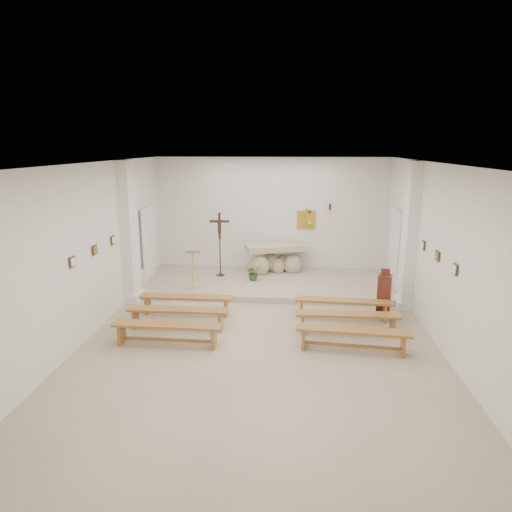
# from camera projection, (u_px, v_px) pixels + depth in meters

# --- Properties ---
(ground) EXTENTS (7.00, 10.00, 0.00)m
(ground) POSITION_uv_depth(u_px,v_px,m) (260.00, 336.00, 9.42)
(ground) COLOR tan
(ground) RESTS_ON ground
(wall_left) EXTENTS (0.02, 10.00, 3.50)m
(wall_left) POSITION_uv_depth(u_px,v_px,m) (90.00, 251.00, 9.26)
(wall_left) COLOR white
(wall_left) RESTS_ON ground
(wall_right) EXTENTS (0.02, 10.00, 3.50)m
(wall_right) POSITION_uv_depth(u_px,v_px,m) (442.00, 257.00, 8.75)
(wall_right) COLOR white
(wall_right) RESTS_ON ground
(wall_back) EXTENTS (7.00, 0.02, 3.50)m
(wall_back) POSITION_uv_depth(u_px,v_px,m) (271.00, 216.00, 13.84)
(wall_back) COLOR white
(wall_back) RESTS_ON ground
(ceiling) EXTENTS (7.00, 10.00, 0.02)m
(ceiling) POSITION_uv_depth(u_px,v_px,m) (261.00, 164.00, 8.60)
(ceiling) COLOR silver
(ceiling) RESTS_ON wall_back
(sanctuary_platform) EXTENTS (6.98, 3.00, 0.15)m
(sanctuary_platform) POSITION_uv_depth(u_px,v_px,m) (269.00, 283.00, 12.80)
(sanctuary_platform) COLOR tan
(sanctuary_platform) RESTS_ON ground
(pilaster_left) EXTENTS (0.26, 0.55, 3.50)m
(pilaster_left) POSITION_uv_depth(u_px,v_px,m) (129.00, 233.00, 11.19)
(pilaster_left) COLOR white
(pilaster_left) RESTS_ON ground
(pilaster_right) EXTENTS (0.26, 0.55, 3.50)m
(pilaster_right) POSITION_uv_depth(u_px,v_px,m) (409.00, 237.00, 10.70)
(pilaster_right) COLOR white
(pilaster_right) RESTS_ON ground
(gold_wall_relief) EXTENTS (0.55, 0.04, 0.55)m
(gold_wall_relief) POSITION_uv_depth(u_px,v_px,m) (306.00, 220.00, 13.76)
(gold_wall_relief) COLOR gold
(gold_wall_relief) RESTS_ON wall_back
(sanctuary_lamp) EXTENTS (0.11, 0.36, 0.44)m
(sanctuary_lamp) POSITION_uv_depth(u_px,v_px,m) (330.00, 216.00, 13.43)
(sanctuary_lamp) COLOR black
(sanctuary_lamp) RESTS_ON wall_back
(station_frame_left_front) EXTENTS (0.03, 0.20, 0.20)m
(station_frame_left_front) POSITION_uv_depth(u_px,v_px,m) (72.00, 262.00, 8.49)
(station_frame_left_front) COLOR #432F1D
(station_frame_left_front) RESTS_ON wall_left
(station_frame_left_mid) EXTENTS (0.03, 0.20, 0.20)m
(station_frame_left_mid) POSITION_uv_depth(u_px,v_px,m) (95.00, 250.00, 9.46)
(station_frame_left_mid) COLOR #432F1D
(station_frame_left_mid) RESTS_ON wall_left
(station_frame_left_rear) EXTENTS (0.03, 0.20, 0.20)m
(station_frame_left_rear) POSITION_uv_depth(u_px,v_px,m) (113.00, 240.00, 10.43)
(station_frame_left_rear) COLOR #432F1D
(station_frame_left_rear) RESTS_ON wall_left
(station_frame_right_front) EXTENTS (0.03, 0.20, 0.20)m
(station_frame_right_front) POSITION_uv_depth(u_px,v_px,m) (455.00, 269.00, 7.99)
(station_frame_right_front) COLOR #432F1D
(station_frame_right_front) RESTS_ON wall_right
(station_frame_right_mid) EXTENTS (0.03, 0.20, 0.20)m
(station_frame_right_mid) POSITION_uv_depth(u_px,v_px,m) (437.00, 256.00, 8.96)
(station_frame_right_mid) COLOR #432F1D
(station_frame_right_mid) RESTS_ON wall_right
(station_frame_right_rear) EXTENTS (0.03, 0.20, 0.20)m
(station_frame_right_rear) POSITION_uv_depth(u_px,v_px,m) (423.00, 245.00, 9.92)
(station_frame_right_rear) COLOR #432F1D
(station_frame_right_rear) RESTS_ON wall_right
(radiator_left) EXTENTS (0.10, 0.85, 0.52)m
(radiator_left) POSITION_uv_depth(u_px,v_px,m) (140.00, 282.00, 12.23)
(radiator_left) COLOR silver
(radiator_left) RESTS_ON ground
(radiator_right) EXTENTS (0.10, 0.85, 0.52)m
(radiator_right) POSITION_uv_depth(u_px,v_px,m) (400.00, 288.00, 11.72)
(radiator_right) COLOR silver
(radiator_right) RESTS_ON ground
(altar) EXTENTS (1.89, 1.13, 0.91)m
(altar) POSITION_uv_depth(u_px,v_px,m) (275.00, 261.00, 13.55)
(altar) COLOR beige
(altar) RESTS_ON sanctuary_platform
(lectern) EXTENTS (0.44, 0.39, 1.08)m
(lectern) POSITION_uv_depth(u_px,v_px,m) (193.00, 268.00, 12.06)
(lectern) COLOR tan
(lectern) RESTS_ON sanctuary_platform
(crucifix_stand) EXTENTS (0.56, 0.24, 1.84)m
(crucifix_stand) POSITION_uv_depth(u_px,v_px,m) (220.00, 240.00, 13.01)
(crucifix_stand) COLOR #321F10
(crucifix_stand) RESTS_ON sanctuary_platform
(potted_plant) EXTENTS (0.52, 0.50, 0.45)m
(potted_plant) POSITION_uv_depth(u_px,v_px,m) (254.00, 272.00, 12.75)
(potted_plant) COLOR #2B4E1F
(potted_plant) RESTS_ON sanctuary_platform
(donation_pedestal) EXTENTS (0.37, 0.37, 1.12)m
(donation_pedestal) POSITION_uv_depth(u_px,v_px,m) (384.00, 295.00, 10.45)
(donation_pedestal) COLOR #511E17
(donation_pedestal) RESTS_ON ground
(bench_left_front) EXTENTS (2.15, 0.37, 0.45)m
(bench_left_front) POSITION_uv_depth(u_px,v_px,m) (186.00, 301.00, 10.54)
(bench_left_front) COLOR #9C642D
(bench_left_front) RESTS_ON ground
(bench_right_front) EXTENTS (2.16, 0.50, 0.45)m
(bench_right_front) POSITION_uv_depth(u_px,v_px,m) (343.00, 304.00, 10.28)
(bench_right_front) COLOR #9C642D
(bench_right_front) RESTS_ON ground
(bench_left_second) EXTENTS (2.15, 0.36, 0.45)m
(bench_left_second) POSITION_uv_depth(u_px,v_px,m) (178.00, 314.00, 9.72)
(bench_left_second) COLOR #9C642D
(bench_left_second) RESTS_ON ground
(bench_right_second) EXTENTS (2.15, 0.35, 0.45)m
(bench_right_second) POSITION_uv_depth(u_px,v_px,m) (347.00, 318.00, 9.46)
(bench_right_second) COLOR #9C642D
(bench_right_second) RESTS_ON ground
(bench_left_third) EXTENTS (2.15, 0.41, 0.45)m
(bench_left_third) POSITION_uv_depth(u_px,v_px,m) (167.00, 329.00, 8.90)
(bench_left_third) COLOR #9C642D
(bench_left_third) RESTS_ON ground
(bench_right_third) EXTENTS (2.17, 0.55, 0.45)m
(bench_right_third) POSITION_uv_depth(u_px,v_px,m) (353.00, 335.00, 8.63)
(bench_right_third) COLOR #9C642D
(bench_right_third) RESTS_ON ground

